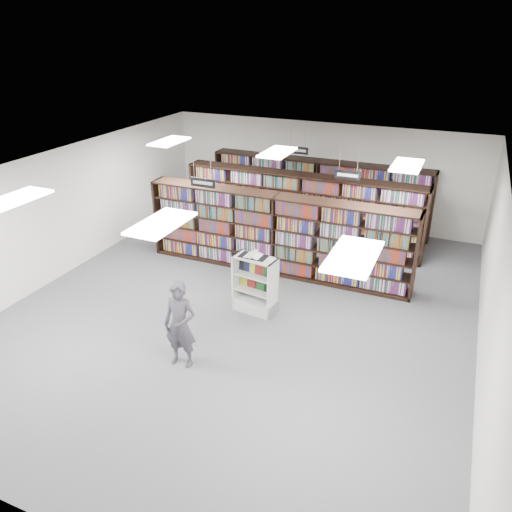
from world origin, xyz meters
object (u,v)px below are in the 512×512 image
at_px(open_book, 253,255).
at_px(shopper, 180,325).
at_px(bookshelf_row_near, 276,234).
at_px(endcap_display, 256,292).

bearing_deg(open_book, shopper, -98.28).
distance_m(bookshelf_row_near, endcap_display, 2.10).
bearing_deg(endcap_display, shopper, -94.34).
relative_size(bookshelf_row_near, shopper, 4.01).
bearing_deg(bookshelf_row_near, open_book, -83.26).
bearing_deg(open_book, bookshelf_row_near, 99.26).
xyz_separation_m(bookshelf_row_near, open_book, (0.24, -2.01, 0.32)).
height_order(bookshelf_row_near, endcap_display, bookshelf_row_near).
height_order(endcap_display, shopper, shopper).
xyz_separation_m(bookshelf_row_near, endcap_display, (0.30, -2.00, -0.58)).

